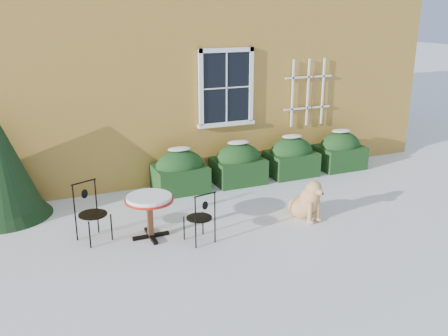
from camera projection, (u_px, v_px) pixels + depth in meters
name	position (u px, v px, depth m)	size (l,w,h in m)	color
ground	(248.00, 238.00, 8.09)	(80.00, 80.00, 0.00)	white
house	(134.00, 22.00, 13.23)	(12.40, 8.40, 6.40)	gold
hedge_row	(265.00, 161.00, 10.82)	(4.95, 0.80, 0.91)	black
bistro_table	(149.00, 203.00, 7.93)	(0.78, 0.78, 0.72)	black
patio_chair_near	(200.00, 217.00, 7.83)	(0.45, 0.44, 0.86)	black
patio_chair_far	(91.00, 212.00, 7.90)	(0.55, 0.55, 0.95)	black
dog	(307.00, 202.00, 8.76)	(0.56, 0.86, 0.77)	tan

